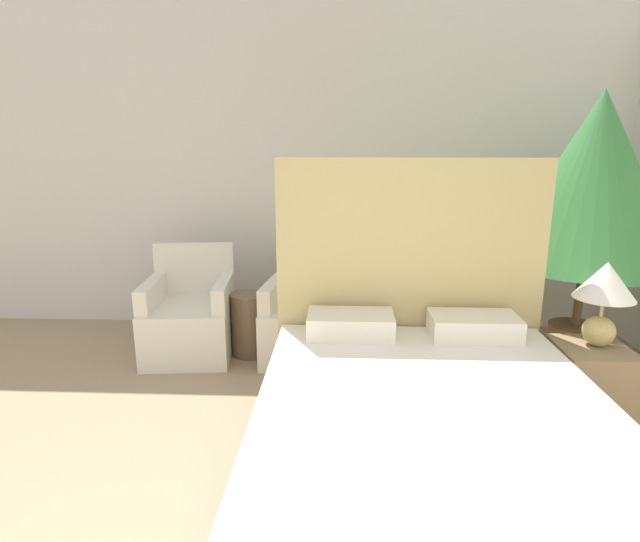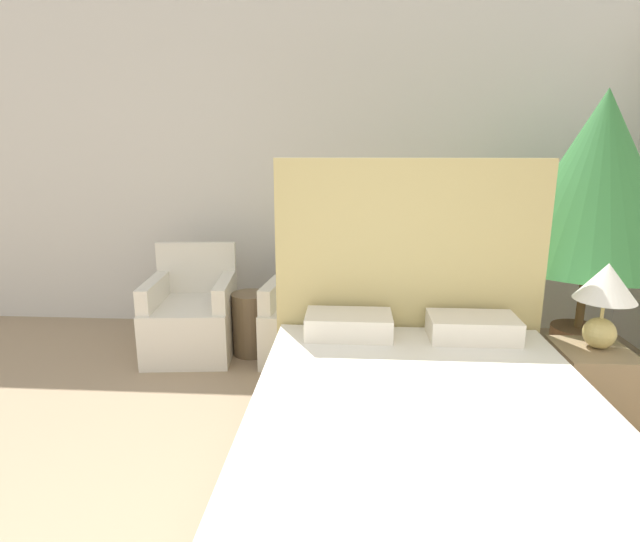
{
  "view_description": "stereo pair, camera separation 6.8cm",
  "coord_description": "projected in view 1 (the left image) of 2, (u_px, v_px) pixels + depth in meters",
  "views": [
    {
      "loc": [
        0.2,
        -0.7,
        1.64
      ],
      "look_at": [
        0.04,
        2.74,
        0.79
      ],
      "focal_mm": 28.0,
      "sensor_mm": 36.0,
      "label": 1
    },
    {
      "loc": [
        0.27,
        -0.7,
        1.64
      ],
      "look_at": [
        0.04,
        2.74,
        0.79
      ],
      "focal_mm": 28.0,
      "sensor_mm": 36.0,
      "label": 2
    }
  ],
  "objects": [
    {
      "name": "wall_back",
      "position": [
        321.0,
        170.0,
        4.5
      ],
      "size": [
        10.0,
        0.06,
        2.9
      ],
      "color": "silver",
      "rests_on": "ground_plane"
    },
    {
      "name": "bed",
      "position": [
        432.0,
        442.0,
        2.33
      ],
      "size": [
        1.69,
        2.25,
        1.59
      ],
      "color": "#4C4238",
      "rests_on": "ground_plane"
    },
    {
      "name": "armchair_near_window_left",
      "position": [
        190.0,
        321.0,
        4.04
      ],
      "size": [
        0.73,
        0.78,
        0.87
      ],
      "rotation": [
        0.0,
        0.0,
        0.1
      ],
      "color": "silver",
      "rests_on": "ground_plane"
    },
    {
      "name": "armchair_near_window_right",
      "position": [
        310.0,
        323.0,
        4.0
      ],
      "size": [
        0.74,
        0.78,
        0.87
      ],
      "rotation": [
        0.0,
        0.0,
        -0.11
      ],
      "color": "silver",
      "rests_on": "ground_plane"
    },
    {
      "name": "potted_palm",
      "position": [
        594.0,
        184.0,
        3.51
      ],
      "size": [
        1.25,
        1.25,
        2.04
      ],
      "color": "brown",
      "rests_on": "ground_plane"
    },
    {
      "name": "nightstand",
      "position": [
        588.0,
        385.0,
        3.02
      ],
      "size": [
        0.41,
        0.43,
        0.5
      ],
      "color": "#937A56",
      "rests_on": "ground_plane"
    },
    {
      "name": "table_lamp",
      "position": [
        604.0,
        291.0,
        2.9
      ],
      "size": [
        0.34,
        0.34,
        0.51
      ],
      "color": "tan",
      "rests_on": "nightstand"
    },
    {
      "name": "side_table",
      "position": [
        250.0,
        324.0,
        4.05
      ],
      "size": [
        0.3,
        0.3,
        0.51
      ],
      "color": "brown",
      "rests_on": "ground_plane"
    }
  ]
}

